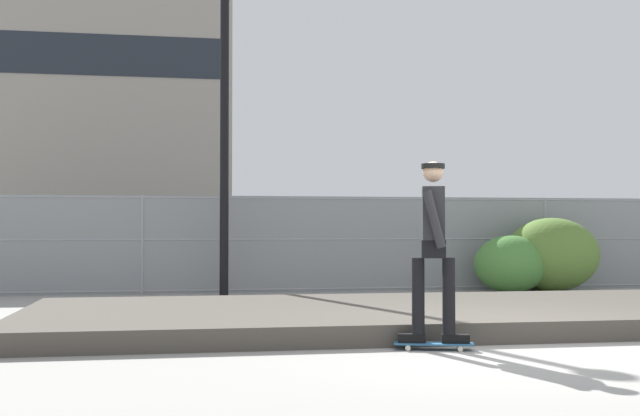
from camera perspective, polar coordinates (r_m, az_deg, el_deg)
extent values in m
plane|color=gray|center=(8.44, 13.22, -9.81)|extent=(120.00, 120.00, 0.00)
cube|color=#4C473F|center=(10.55, 8.35, -7.50)|extent=(10.43, 3.93, 0.24)
cube|color=#2D608C|center=(8.29, 8.11, -9.56)|extent=(0.82, 0.41, 0.02)
cylinder|color=silver|center=(8.40, 9.88, -9.69)|extent=(0.06, 0.04, 0.05)
cylinder|color=silver|center=(8.22, 9.97, -9.87)|extent=(0.06, 0.04, 0.05)
cylinder|color=silver|center=(8.38, 6.28, -9.72)|extent=(0.06, 0.04, 0.05)
cylinder|color=silver|center=(8.20, 6.29, -9.90)|extent=(0.06, 0.04, 0.05)
cube|color=#99999E|center=(8.30, 9.93, -9.63)|extent=(0.09, 0.15, 0.01)
cube|color=#99999E|center=(8.28, 6.29, -9.66)|extent=(0.09, 0.15, 0.01)
cube|color=black|center=(8.29, 9.65, -9.18)|extent=(0.30, 0.17, 0.09)
cube|color=black|center=(8.27, 6.56, -9.20)|extent=(0.30, 0.17, 0.09)
cylinder|color=black|center=(8.24, 9.17, -6.21)|extent=(0.13, 0.13, 0.77)
cylinder|color=black|center=(8.23, 7.02, -6.23)|extent=(0.13, 0.13, 0.77)
cube|color=black|center=(8.21, 8.08, -2.91)|extent=(0.32, 0.39, 0.18)
cube|color=#262628|center=(8.21, 8.08, -0.39)|extent=(0.31, 0.43, 0.54)
cylinder|color=#262628|center=(8.45, 8.01, -0.83)|extent=(0.25, 0.15, 0.58)
cylinder|color=#262628|center=(7.96, 8.14, -0.79)|extent=(0.25, 0.15, 0.58)
sphere|color=tan|center=(8.22, 8.06, 2.57)|extent=(0.21, 0.21, 0.21)
cylinder|color=black|center=(8.23, 8.06, 2.97)|extent=(0.24, 0.24, 0.05)
cylinder|color=gray|center=(15.27, -12.58, -2.57)|extent=(0.06, 0.06, 1.85)
cylinder|color=gray|center=(16.89, 15.75, -2.44)|extent=(0.06, 0.06, 1.85)
cylinder|color=gray|center=(15.60, 2.31, 0.67)|extent=(24.06, 0.04, 0.04)
cylinder|color=gray|center=(15.59, 2.32, -2.24)|extent=(24.06, 0.04, 0.04)
cylinder|color=gray|center=(15.64, 2.32, -5.75)|extent=(24.06, 0.04, 0.04)
cube|color=gray|center=(15.60, 2.32, -2.58)|extent=(24.06, 0.01, 1.85)
cylinder|color=black|center=(14.66, -6.83, 6.95)|extent=(0.16, 0.16, 6.74)
cube|color=#474C54|center=(19.13, -6.89, -3.12)|extent=(4.40, 1.80, 0.70)
cube|color=#23282D|center=(19.12, -7.49, -1.11)|extent=(2.20, 1.60, 0.64)
cylinder|color=black|center=(20.11, -3.12, -4.05)|extent=(0.64, 0.24, 0.64)
cylinder|color=black|center=(18.42, -2.51, -4.29)|extent=(0.64, 0.24, 0.64)
cylinder|color=black|center=(19.98, -10.94, -4.04)|extent=(0.64, 0.24, 0.64)
cylinder|color=black|center=(18.28, -11.05, -4.28)|extent=(0.64, 0.24, 0.64)
cube|color=gray|center=(57.20, -16.14, 6.77)|extent=(18.63, 14.48, 18.71)
cube|color=#1E232B|center=(50.49, -17.06, 10.46)|extent=(17.14, 0.04, 2.50)
ellipsoid|color=#477F38|center=(15.70, 13.46, -3.90)|extent=(1.42, 1.16, 1.10)
ellipsoid|color=#567A33|center=(16.23, 16.22, -3.21)|extent=(1.86, 1.52, 1.44)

